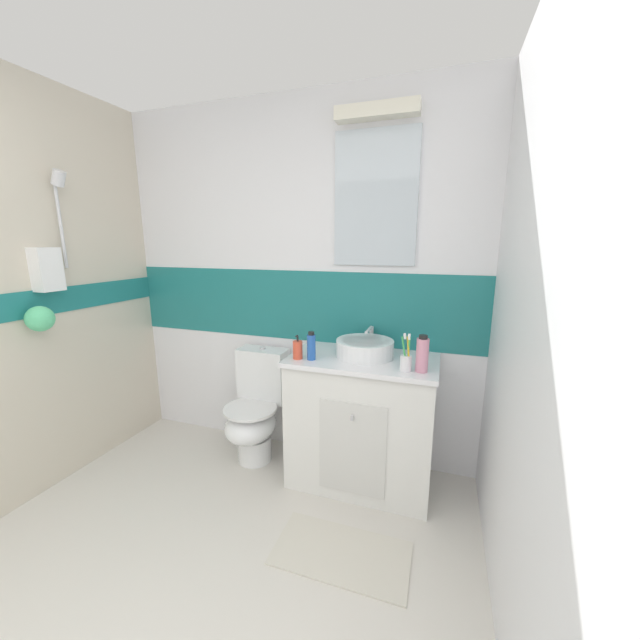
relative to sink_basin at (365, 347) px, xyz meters
name	(u,v)px	position (x,y,z in m)	size (l,w,h in m)	color
ground_plane	(199,578)	(-0.57, -0.97, -0.93)	(3.20, 3.48, 0.04)	beige
wall_back_tiled	(297,282)	(-0.56, 0.28, 0.36)	(3.20, 0.20, 2.50)	white
wall_right_plain	(566,348)	(0.78, -0.97, 0.34)	(0.10, 3.48, 2.50)	white
vanity_cabinet	(362,420)	(0.00, -0.02, -0.48)	(0.90, 0.53, 0.85)	silver
sink_basin	(365,347)	(0.00, 0.00, 0.00)	(0.36, 0.40, 0.15)	white
toilet	(256,410)	(-0.78, -0.01, -0.54)	(0.37, 0.50, 0.80)	white
toothbrush_cup	(406,360)	(0.27, -0.18, 0.00)	(0.06, 0.06, 0.21)	white
soap_dispenser	(298,350)	(-0.38, -0.18, 0.00)	(0.06, 0.06, 0.15)	#D84C33
shampoo_bottle_tall	(422,354)	(0.35, -0.17, 0.04)	(0.07, 0.07, 0.21)	pink
deodorant_spray_can	(311,346)	(-0.29, -0.17, 0.03)	(0.05, 0.05, 0.17)	#2659B2
bath_mat	(341,553)	(0.04, -0.64, -0.90)	(0.68, 0.36, 0.01)	beige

